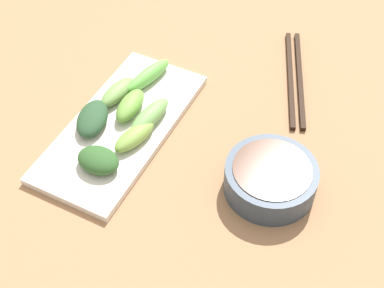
% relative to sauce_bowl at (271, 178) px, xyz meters
% --- Properties ---
extents(tabletop, '(2.10, 2.10, 0.02)m').
position_rel_sauce_bowl_xyz_m(tabletop, '(0.12, -0.03, -0.03)').
color(tabletop, '#9E714D').
rests_on(tabletop, ground).
extents(sauce_bowl, '(0.13, 0.13, 0.04)m').
position_rel_sauce_bowl_xyz_m(sauce_bowl, '(0.00, 0.00, 0.00)').
color(sauce_bowl, '#364455').
rests_on(sauce_bowl, tabletop).
extents(serving_plate, '(0.14, 0.31, 0.01)m').
position_rel_sauce_bowl_xyz_m(serving_plate, '(0.24, -0.00, -0.02)').
color(serving_plate, silver).
rests_on(serving_plate, tabletop).
extents(broccoli_leafy_0, '(0.06, 0.09, 0.02)m').
position_rel_sauce_bowl_xyz_m(broccoli_leafy_0, '(0.28, 0.02, -0.00)').
color(broccoli_leafy_0, '#28492B').
rests_on(broccoli_leafy_0, serving_plate).
extents(broccoli_stalk_1, '(0.04, 0.09, 0.02)m').
position_rel_sauce_bowl_xyz_m(broccoli_stalk_1, '(0.20, -0.03, -0.00)').
color(broccoli_stalk_1, '#71AB56').
rests_on(broccoli_stalk_1, serving_plate).
extents(broccoli_leafy_2, '(0.06, 0.05, 0.03)m').
position_rel_sauce_bowl_xyz_m(broccoli_leafy_2, '(0.23, 0.08, 0.00)').
color(broccoli_leafy_2, '#2D5526').
rests_on(broccoli_leafy_2, serving_plate).
extents(broccoli_stalk_3, '(0.04, 0.08, 0.02)m').
position_rel_sauce_bowl_xyz_m(broccoli_stalk_3, '(0.28, -0.05, -0.00)').
color(broccoli_stalk_3, '#749F50').
rests_on(broccoli_stalk_3, serving_plate).
extents(broccoli_stalk_4, '(0.04, 0.10, 0.02)m').
position_rel_sauce_bowl_xyz_m(broccoli_stalk_4, '(0.25, -0.10, 0.00)').
color(broccoli_stalk_4, '#67BC4C').
rests_on(broccoli_stalk_4, serving_plate).
extents(broccoli_stalk_5, '(0.05, 0.08, 0.02)m').
position_rel_sauce_bowl_xyz_m(broccoli_stalk_5, '(0.20, 0.02, -0.00)').
color(broccoli_stalk_5, '#7AA243').
rests_on(broccoli_stalk_5, serving_plate).
extents(broccoli_stalk_6, '(0.04, 0.07, 0.03)m').
position_rel_sauce_bowl_xyz_m(broccoli_stalk_6, '(0.24, -0.04, 0.00)').
color(broccoli_stalk_6, '#6BA13F').
rests_on(broccoli_stalk_6, serving_plate).
extents(chopsticks, '(0.11, 0.22, 0.01)m').
position_rel_sauce_bowl_xyz_m(chopsticks, '(0.04, -0.23, -0.02)').
color(chopsticks, black).
rests_on(chopsticks, tabletop).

